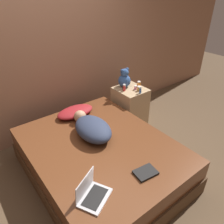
% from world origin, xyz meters
% --- Properties ---
extents(ground_plane, '(12.00, 12.00, 0.00)m').
position_xyz_m(ground_plane, '(0.00, 0.00, 0.00)').
color(ground_plane, brown).
extents(wall_back, '(8.00, 0.06, 2.60)m').
position_xyz_m(wall_back, '(0.00, 1.24, 1.30)').
color(wall_back, '#996B51').
rests_on(wall_back, ground_plane).
extents(bed, '(1.52, 1.93, 0.47)m').
position_xyz_m(bed, '(0.00, 0.00, 0.23)').
color(bed, '#4C331E').
rests_on(bed, ground_plane).
extents(nightstand, '(0.44, 0.47, 0.63)m').
position_xyz_m(nightstand, '(1.04, 0.63, 0.32)').
color(nightstand, tan).
rests_on(nightstand, ground_plane).
extents(pillow, '(0.53, 0.31, 0.11)m').
position_xyz_m(pillow, '(0.09, 0.73, 0.52)').
color(pillow, maroon).
rests_on(pillow, bed).
extents(person_lying, '(0.43, 0.75, 0.20)m').
position_xyz_m(person_lying, '(0.04, 0.21, 0.56)').
color(person_lying, '#2D3851').
rests_on(person_lying, bed).
extents(laptop, '(0.35, 0.32, 0.22)m').
position_xyz_m(laptop, '(-0.47, -0.55, 0.52)').
color(laptop, silver).
rests_on(laptop, bed).
extents(teddy_bear, '(0.20, 0.20, 0.30)m').
position_xyz_m(teddy_bear, '(1.01, 0.76, 0.77)').
color(teddy_bear, '#335693').
rests_on(teddy_bear, nightstand).
extents(bottle_pink, '(0.04, 0.04, 0.06)m').
position_xyz_m(bottle_pink, '(1.08, 0.57, 0.67)').
color(bottle_pink, pink).
rests_on(bottle_pink, nightstand).
extents(bottle_amber, '(0.05, 0.05, 0.08)m').
position_xyz_m(bottle_amber, '(1.09, 0.51, 0.67)').
color(bottle_amber, gold).
rests_on(bottle_amber, nightstand).
extents(bottle_orange, '(0.05, 0.05, 0.08)m').
position_xyz_m(bottle_orange, '(1.21, 0.63, 0.67)').
color(bottle_orange, orange).
rests_on(bottle_orange, nightstand).
extents(bottle_red, '(0.04, 0.04, 0.11)m').
position_xyz_m(bottle_red, '(0.91, 0.64, 0.69)').
color(bottle_red, '#B72D2D').
rests_on(bottle_red, nightstand).
extents(bottle_blue, '(0.03, 0.03, 0.10)m').
position_xyz_m(bottle_blue, '(1.05, 0.43, 0.68)').
color(bottle_blue, '#3866B2').
rests_on(bottle_blue, nightstand).
extents(book, '(0.24, 0.18, 0.02)m').
position_xyz_m(book, '(0.09, -0.64, 0.48)').
color(book, black).
rests_on(book, bed).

